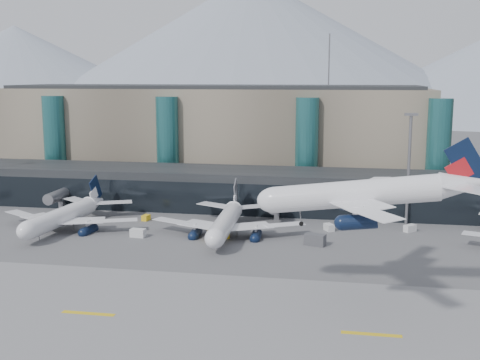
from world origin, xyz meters
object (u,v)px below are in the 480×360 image
lightmast_mid (409,162)px  jet_parked_mid (228,214)px  veh_a (138,233)px  veh_c (315,240)px  jet_parked_left (69,209)px  veh_g (329,227)px  veh_d (410,228)px  veh_b (146,218)px  hero_jet (379,186)px  veh_h (218,234)px

lightmast_mid → jet_parked_mid: 43.18m
veh_a → veh_c: size_ratio=0.76×
veh_a → lightmast_mid: bearing=25.9°
jet_parked_left → veh_a: jet_parked_left is taller
veh_g → jet_parked_mid: bearing=-102.4°
veh_d → veh_c: bearing=174.6°
veh_b → veh_d: 60.64m
veh_g → veh_c: bearing=-39.9°
hero_jet → veh_a: size_ratio=11.34×
veh_a → veh_h: 17.27m
jet_parked_mid → veh_b: bearing=66.6°
jet_parked_left → veh_b: size_ratio=15.48×
jet_parked_left → veh_c: 55.78m
veh_b → veh_c: (40.66, -14.11, 0.49)m
lightmast_mid → veh_h: (-40.02, -20.48, -13.25)m
veh_a → veh_b: size_ratio=1.39×
veh_b → jet_parked_left: bearing=131.1°
veh_b → veh_c: veh_c is taller
lightmast_mid → hero_jet: size_ratio=0.72×
lightmast_mid → jet_parked_mid: lightmast_mid is taller
jet_parked_left → veh_d: size_ratio=13.02×
jet_parked_left → hero_jet: bearing=-111.8°
lightmast_mid → veh_h: 46.86m
veh_c → veh_h: 20.26m
jet_parked_mid → jet_parked_left: bearing=89.2°
hero_jet → veh_a: 58.48m
lightmast_mid → veh_d: 15.35m
veh_g → veh_h: (-22.66, -11.16, 0.41)m
hero_jet → veh_d: bearing=78.3°
veh_g → lightmast_mid: bearing=89.7°
jet_parked_left → veh_h: bearing=-91.0°
lightmast_mid → jet_parked_left: bearing=-167.6°
veh_d → jet_parked_mid: bearing=151.1°
veh_d → lightmast_mid: bearing=50.4°
veh_g → veh_h: bearing=-92.3°
lightmast_mid → veh_g: 23.97m
veh_a → hero_jet: bearing=-25.7°
veh_b → veh_c: 43.04m
veh_d → veh_b: bearing=139.1°
veh_b → veh_c: bearing=-100.0°
lightmast_mid → veh_h: lightmast_mid is taller
veh_d → veh_h: veh_h is taller
lightmast_mid → veh_g: (-17.36, -9.32, -13.65)m
veh_b → veh_h: size_ratio=0.53×
hero_jet → veh_b: bearing=140.4°
veh_b → veh_g: 43.13m
veh_h → veh_g: bearing=-17.7°
veh_a → veh_c: bearing=5.6°
veh_a → veh_h: (17.21, 1.35, 0.29)m
hero_jet → jet_parked_left: bearing=153.3°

